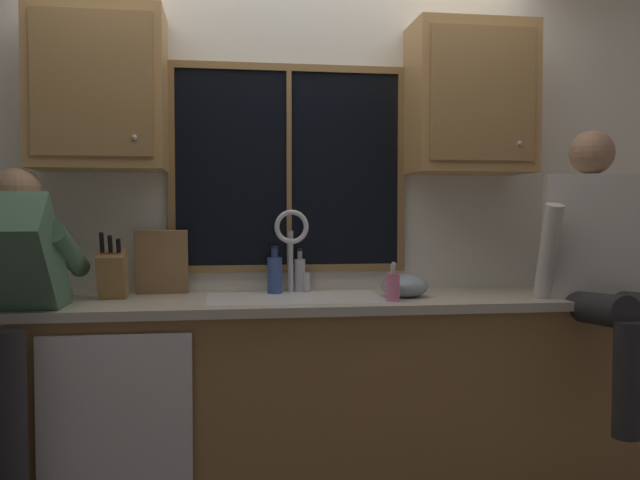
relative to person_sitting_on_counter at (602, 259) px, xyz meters
The scene contains 21 objects.
back_wall 1.50m from the person_sitting_on_counter, 155.00° to the left, with size 5.84×0.12×2.55m, color silver.
window_glass 1.51m from the person_sitting_on_counter, 157.17° to the left, with size 1.10×0.02×0.95m, color black.
window_frame_top 1.71m from the person_sitting_on_counter, 157.54° to the left, with size 1.17×0.02×0.04m, color olive.
window_frame_bottom 1.45m from the person_sitting_on_counter, 157.54° to the left, with size 1.17×0.02×0.04m, color olive.
window_frame_left 2.03m from the person_sitting_on_counter, 163.82° to the left, with size 0.04×0.02×0.95m, color olive.
window_frame_right 1.04m from the person_sitting_on_counter, 144.30° to the left, with size 0.04×0.02×0.95m, color olive.
window_mullion_center 1.51m from the person_sitting_on_counter, 157.61° to the left, with size 0.02×0.02×0.95m, color olive.
lower_cabinet_run 1.53m from the person_sitting_on_counter, 168.28° to the left, with size 3.44×0.58×0.88m, color #A07744.
countertop 1.39m from the person_sitting_on_counter, 169.10° to the left, with size 3.50×0.62×0.04m, color beige.
dishwasher_front 2.18m from the person_sitting_on_counter, behind, with size 0.60×0.02×0.74m, color white.
upper_cabinet_left 2.37m from the person_sitting_on_counter, 169.71° to the left, with size 0.58×0.36×0.72m.
upper_cabinet_right 0.97m from the person_sitting_on_counter, 139.18° to the left, with size 0.58×0.36×0.72m.
sink 1.39m from the person_sitting_on_counter, 168.56° to the left, with size 0.80×0.46×0.21m.
faucet 1.40m from the person_sitting_on_counter, 161.27° to the left, with size 0.18×0.09×0.40m.
person_sitting_on_counter is the anchor object (origin of this frame).
knife_block 2.18m from the person_sitting_on_counter, behind, with size 0.12×0.18×0.32m.
cutting_board 2.01m from the person_sitting_on_counter, 165.93° to the left, with size 0.25×0.02×0.31m, color #997047.
mixing_bowl 0.88m from the person_sitting_on_counter, 163.60° to the left, with size 0.22×0.22×0.11m, color #8C99A8.
soap_dispenser 0.94m from the person_sitting_on_counter, behind, with size 0.06×0.07×0.17m.
bottle_green_glass 1.39m from the person_sitting_on_counter, 158.46° to the left, with size 0.05×0.05×0.21m.
bottle_tall_clear 1.49m from the person_sitting_on_counter, 162.57° to the left, with size 0.07×0.07×0.23m.
Camera 1 is at (-0.31, -3.32, 1.31)m, focal length 37.71 mm.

